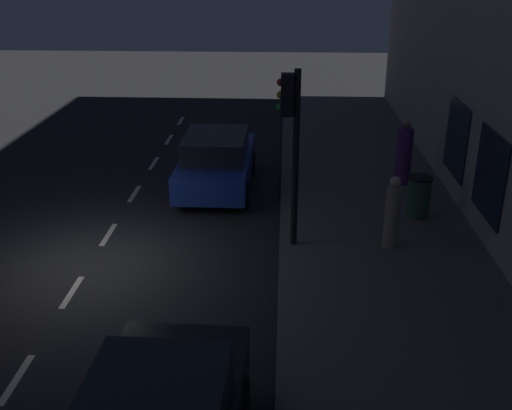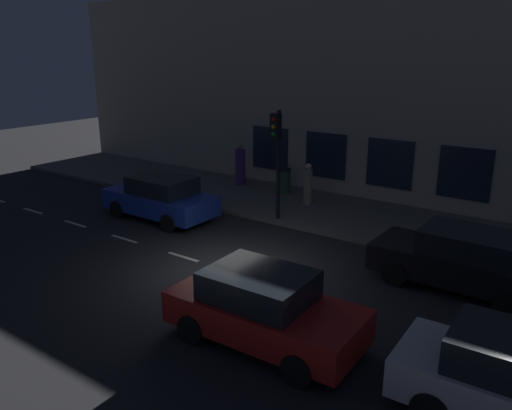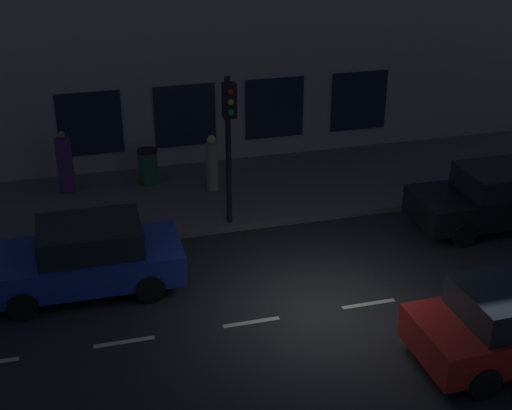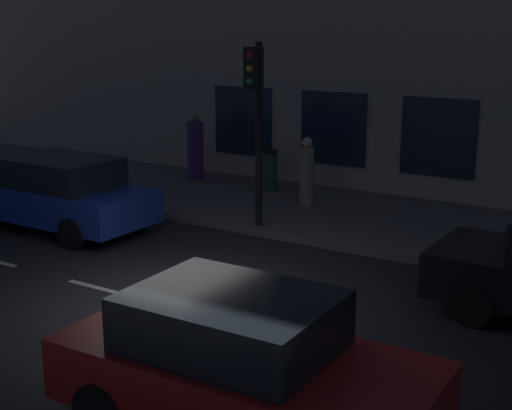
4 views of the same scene
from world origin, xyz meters
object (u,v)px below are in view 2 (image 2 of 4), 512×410
object	(u,v)px
parked_car_1	(462,259)
parked_car_2	(161,198)
pedestrian_1	(308,185)
traffic_light	(277,146)
parked_car_0	(264,308)
pedestrian_0	(240,166)
trash_bin	(284,181)

from	to	relation	value
parked_car_1	parked_car_2	world-z (taller)	same
parked_car_1	pedestrian_1	xyz separation A→B (m)	(3.78, 6.68, 0.11)
traffic_light	parked_car_1	size ratio (longest dim) A/B	0.87
parked_car_0	parked_car_2	xyz separation A→B (m)	(4.63, 7.70, 0.00)
parked_car_2	pedestrian_0	bearing A→B (deg)	3.21
pedestrian_1	parked_car_0	bearing A→B (deg)	-174.26
trash_bin	pedestrian_0	bearing A→B (deg)	89.61
pedestrian_1	trash_bin	xyz separation A→B (m)	(0.92, 1.68, -0.24)
parked_car_2	pedestrian_1	size ratio (longest dim) A/B	2.63
parked_car_0	trash_bin	distance (m)	11.27
parked_car_1	trash_bin	world-z (taller)	parked_car_1
parked_car_0	parked_car_2	distance (m)	8.98
parked_car_1	trash_bin	xyz separation A→B (m)	(4.70, 8.36, -0.13)
parked_car_0	pedestrian_1	bearing A→B (deg)	-156.69
pedestrian_0	pedestrian_1	size ratio (longest dim) A/B	1.10
parked_car_0	parked_car_1	world-z (taller)	same
parked_car_2	pedestrian_0	size ratio (longest dim) A/B	2.39
parked_car_0	pedestrian_0	xyz separation A→B (m)	(9.76, 7.94, 0.17)
traffic_light	parked_car_1	xyz separation A→B (m)	(-1.57, -6.69, -1.98)
parked_car_1	pedestrian_0	size ratio (longest dim) A/B	2.47
traffic_light	pedestrian_0	xyz separation A→B (m)	(3.15, 3.95, -1.81)
traffic_light	parked_car_0	bearing A→B (deg)	-148.83
parked_car_0	parked_car_1	xyz separation A→B (m)	(5.04, -2.69, 0.00)
parked_car_1	trash_bin	distance (m)	9.59
parked_car_0	parked_car_2	bearing A→B (deg)	-122.01
traffic_light	pedestrian_1	xyz separation A→B (m)	(2.21, -0.01, -1.87)
traffic_light	trash_bin	world-z (taller)	traffic_light
pedestrian_0	trash_bin	xyz separation A→B (m)	(-0.02, -2.28, -0.30)
pedestrian_0	traffic_light	bearing A→B (deg)	-35.82
parked_car_2	trash_bin	bearing A→B (deg)	-21.22
parked_car_2	parked_car_1	bearing A→B (deg)	-87.24
parked_car_0	trash_bin	xyz separation A→B (m)	(9.74, 5.66, -0.13)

